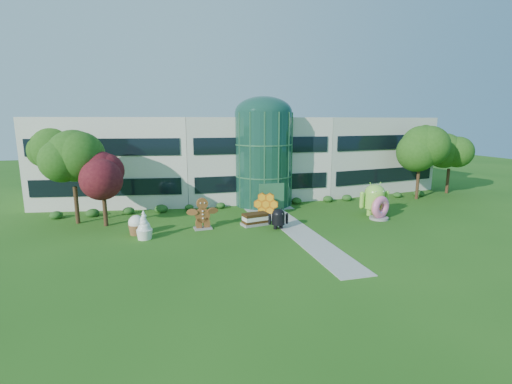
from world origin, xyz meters
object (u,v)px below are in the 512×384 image
object	(u,v)px
android_black	(278,217)
gingerbread	(202,213)
donut	(379,207)
android_green	(375,197)

from	to	relation	value
android_black	gingerbread	size ratio (longest dim) A/B	0.69
android_black	donut	bearing A→B (deg)	9.04
android_black	donut	distance (m)	9.99
gingerbread	donut	bearing A→B (deg)	-7.07
android_green	donut	size ratio (longest dim) A/B	1.59
donut	gingerbread	world-z (taller)	gingerbread
android_green	donut	xyz separation A→B (m)	(-0.39, -1.48, -0.65)
android_green	donut	bearing A→B (deg)	-100.25
gingerbread	android_green	bearing A→B (deg)	-1.82
donut	gingerbread	bearing A→B (deg)	157.50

